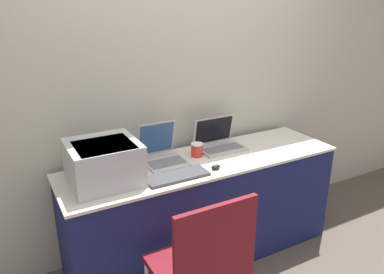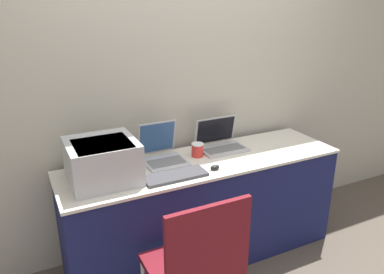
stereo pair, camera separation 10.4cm
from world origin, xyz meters
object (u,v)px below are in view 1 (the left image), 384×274
object	(u,v)px
coffee_cup	(197,150)
mouse	(216,167)
laptop_right	(219,142)
chair	(203,262)
printer	(104,161)
external_keyboard	(177,176)
laptop_left	(162,154)

from	to	relation	value
coffee_cup	mouse	world-z (taller)	coffee_cup
coffee_cup	mouse	distance (m)	0.26
laptop_right	coffee_cup	distance (m)	0.23
chair	printer	bearing A→B (deg)	115.93
external_keyboard	mouse	bearing A→B (deg)	-2.75
laptop_left	chair	world-z (taller)	laptop_left
external_keyboard	coffee_cup	size ratio (longest dim) A/B	4.20
laptop_left	external_keyboard	distance (m)	0.29
mouse	chair	world-z (taller)	chair
chair	mouse	bearing A→B (deg)	52.21
external_keyboard	coffee_cup	world-z (taller)	coffee_cup
printer	laptop_left	bearing A→B (deg)	15.62
laptop_right	coffee_cup	xyz separation A→B (m)	(-0.23, -0.06, -0.00)
mouse	printer	bearing A→B (deg)	166.42
laptop_left	laptop_right	size ratio (longest dim) A/B	0.91
printer	mouse	distance (m)	0.74
external_keyboard	chair	size ratio (longest dim) A/B	0.44
laptop_left	mouse	world-z (taller)	laptop_left
laptop_right	chair	world-z (taller)	laptop_right
external_keyboard	coffee_cup	xyz separation A→B (m)	(0.29, 0.25, 0.04)
printer	chair	bearing A→B (deg)	-64.07
laptop_right	external_keyboard	world-z (taller)	laptop_right
laptop_left	printer	bearing A→B (deg)	-164.38
printer	laptop_left	xyz separation A→B (m)	(0.45, 0.13, -0.09)
printer	laptop_right	size ratio (longest dim) A/B	1.20
laptop_left	coffee_cup	world-z (taller)	laptop_left
laptop_left	laptop_right	bearing A→B (deg)	2.43
coffee_cup	chair	world-z (taller)	chair
printer	chair	distance (m)	0.85
coffee_cup	chair	size ratio (longest dim) A/B	0.10
printer	chair	size ratio (longest dim) A/B	0.44
laptop_left	chair	size ratio (longest dim) A/B	0.34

